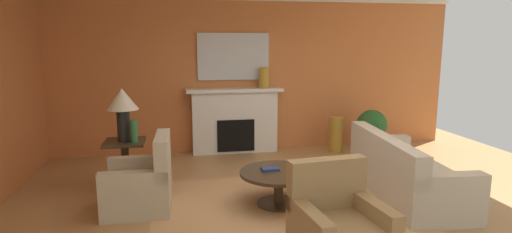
{
  "coord_description": "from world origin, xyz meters",
  "views": [
    {
      "loc": [
        -1.37,
        -4.83,
        2.07
      ],
      "look_at": [
        -0.27,
        1.02,
        1.0
      ],
      "focal_mm": 28.93,
      "sensor_mm": 36.0,
      "label": 1
    }
  ],
  "objects_px": {
    "armchair_near_window": "(141,186)",
    "vase_tall_corner": "(336,134)",
    "vase_mantel_right": "(264,78)",
    "coffee_table": "(279,180)",
    "table_lamp": "(122,104)",
    "sofa": "(404,175)",
    "potted_plant": "(372,128)",
    "fireplace": "(235,122)",
    "vase_on_side_table": "(134,131)",
    "side_table": "(126,161)",
    "armchair_facing_fireplace": "(339,232)",
    "mantel_mirror": "(233,57)"
  },
  "relations": [
    {
      "from": "armchair_near_window",
      "to": "vase_tall_corner",
      "type": "bearing_deg",
      "value": 32.87
    },
    {
      "from": "vase_tall_corner",
      "to": "vase_mantel_right",
      "type": "bearing_deg",
      "value": 169.6
    },
    {
      "from": "coffee_table",
      "to": "table_lamp",
      "type": "distance_m",
      "value": 2.41
    },
    {
      "from": "sofa",
      "to": "potted_plant",
      "type": "xyz_separation_m",
      "value": [
        0.56,
        2.14,
        0.19
      ]
    },
    {
      "from": "fireplace",
      "to": "vase_tall_corner",
      "type": "distance_m",
      "value": 1.95
    },
    {
      "from": "armchair_near_window",
      "to": "fireplace",
      "type": "bearing_deg",
      "value": 58.87
    },
    {
      "from": "fireplace",
      "to": "potted_plant",
      "type": "height_order",
      "value": "fireplace"
    },
    {
      "from": "vase_on_side_table",
      "to": "table_lamp",
      "type": "bearing_deg",
      "value": 141.34
    },
    {
      "from": "fireplace",
      "to": "side_table",
      "type": "distance_m",
      "value": 2.47
    },
    {
      "from": "armchair_facing_fireplace",
      "to": "vase_mantel_right",
      "type": "distance_m",
      "value": 4.27
    },
    {
      "from": "fireplace",
      "to": "vase_mantel_right",
      "type": "relative_size",
      "value": 4.67
    },
    {
      "from": "vase_mantel_right",
      "to": "mantel_mirror",
      "type": "bearing_deg",
      "value": 162.82
    },
    {
      "from": "fireplace",
      "to": "vase_mantel_right",
      "type": "xyz_separation_m",
      "value": [
        0.55,
        -0.05,
        0.84
      ]
    },
    {
      "from": "armchair_facing_fireplace",
      "to": "coffee_table",
      "type": "distance_m",
      "value": 1.5
    },
    {
      "from": "coffee_table",
      "to": "potted_plant",
      "type": "height_order",
      "value": "potted_plant"
    },
    {
      "from": "coffee_table",
      "to": "fireplace",
      "type": "bearing_deg",
      "value": 94.24
    },
    {
      "from": "side_table",
      "to": "vase_tall_corner",
      "type": "distance_m",
      "value": 3.97
    },
    {
      "from": "mantel_mirror",
      "to": "potted_plant",
      "type": "relative_size",
      "value": 1.61
    },
    {
      "from": "vase_mantel_right",
      "to": "potted_plant",
      "type": "distance_m",
      "value": 2.23
    },
    {
      "from": "mantel_mirror",
      "to": "vase_mantel_right",
      "type": "bearing_deg",
      "value": -17.18
    },
    {
      "from": "mantel_mirror",
      "to": "armchair_near_window",
      "type": "xyz_separation_m",
      "value": [
        -1.52,
        -2.64,
        -1.5
      ]
    },
    {
      "from": "fireplace",
      "to": "mantel_mirror",
      "type": "xyz_separation_m",
      "value": [
        -0.0,
        0.12,
        1.23
      ]
    },
    {
      "from": "vase_tall_corner",
      "to": "fireplace",
      "type": "bearing_deg",
      "value": 171.1
    },
    {
      "from": "vase_mantel_right",
      "to": "vase_tall_corner",
      "type": "distance_m",
      "value": 1.76
    },
    {
      "from": "vase_mantel_right",
      "to": "vase_on_side_table",
      "type": "distance_m",
      "value": 2.87
    },
    {
      "from": "armchair_facing_fireplace",
      "to": "side_table",
      "type": "relative_size",
      "value": 1.36
    },
    {
      "from": "mantel_mirror",
      "to": "vase_tall_corner",
      "type": "xyz_separation_m",
      "value": [
        1.91,
        -0.42,
        -1.47
      ]
    },
    {
      "from": "vase_mantel_right",
      "to": "potted_plant",
      "type": "relative_size",
      "value": 0.46
    },
    {
      "from": "coffee_table",
      "to": "vase_tall_corner",
      "type": "distance_m",
      "value": 2.94
    },
    {
      "from": "table_lamp",
      "to": "vase_on_side_table",
      "type": "bearing_deg",
      "value": -38.66
    },
    {
      "from": "table_lamp",
      "to": "vase_tall_corner",
      "type": "relative_size",
      "value": 1.11
    },
    {
      "from": "vase_on_side_table",
      "to": "mantel_mirror",
      "type": "bearing_deg",
      "value": 49.35
    },
    {
      "from": "vase_mantel_right",
      "to": "vase_tall_corner",
      "type": "bearing_deg",
      "value": -10.4
    },
    {
      "from": "side_table",
      "to": "table_lamp",
      "type": "height_order",
      "value": "table_lamp"
    },
    {
      "from": "fireplace",
      "to": "vase_tall_corner",
      "type": "relative_size",
      "value": 2.67
    },
    {
      "from": "potted_plant",
      "to": "vase_on_side_table",
      "type": "bearing_deg",
      "value": -163.33
    },
    {
      "from": "fireplace",
      "to": "armchair_facing_fireplace",
      "type": "xyz_separation_m",
      "value": [
        0.42,
        -4.17,
        -0.27
      ]
    },
    {
      "from": "vase_on_side_table",
      "to": "vase_tall_corner",
      "type": "bearing_deg",
      "value": 22.88
    },
    {
      "from": "table_lamp",
      "to": "vase_mantel_right",
      "type": "distance_m",
      "value": 2.87
    },
    {
      "from": "mantel_mirror",
      "to": "table_lamp",
      "type": "distance_m",
      "value": 2.62
    },
    {
      "from": "coffee_table",
      "to": "vase_tall_corner",
      "type": "bearing_deg",
      "value": 54.35
    },
    {
      "from": "side_table",
      "to": "vase_mantel_right",
      "type": "distance_m",
      "value": 3.04
    },
    {
      "from": "vase_on_side_table",
      "to": "potted_plant",
      "type": "distance_m",
      "value": 4.36
    },
    {
      "from": "table_lamp",
      "to": "vase_mantel_right",
      "type": "bearing_deg",
      "value": 34.79
    },
    {
      "from": "coffee_table",
      "to": "vase_mantel_right",
      "type": "xyz_separation_m",
      "value": [
        0.35,
        2.64,
        1.08
      ]
    },
    {
      "from": "mantel_mirror",
      "to": "side_table",
      "type": "height_order",
      "value": "mantel_mirror"
    },
    {
      "from": "coffee_table",
      "to": "vase_on_side_table",
      "type": "bearing_deg",
      "value": 154.46
    },
    {
      "from": "vase_on_side_table",
      "to": "potted_plant",
      "type": "height_order",
      "value": "vase_on_side_table"
    },
    {
      "from": "armchair_facing_fireplace",
      "to": "side_table",
      "type": "distance_m",
      "value": 3.34
    },
    {
      "from": "side_table",
      "to": "potted_plant",
      "type": "height_order",
      "value": "potted_plant"
    }
  ]
}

